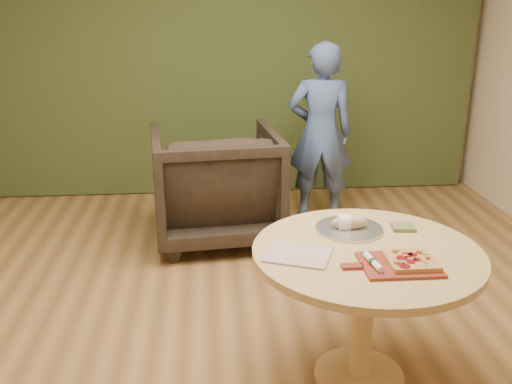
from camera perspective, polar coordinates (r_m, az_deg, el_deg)
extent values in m
cube|color=#9B6E3E|center=(3.41, 0.36, -15.68)|extent=(5.00, 6.00, 0.02)
cube|color=beige|center=(5.83, -2.35, 13.77)|extent=(5.00, 0.02, 2.80)
cube|color=#313E1C|center=(5.72, -2.30, 13.67)|extent=(4.80, 0.14, 2.78)
cylinder|color=#DAB170|center=(3.24, 10.22, -17.56)|extent=(0.47, 0.47, 0.03)
cylinder|color=#DAB170|center=(3.05, 10.60, -12.41)|extent=(0.11, 0.11, 0.68)
cylinder|color=#DAB170|center=(2.88, 11.05, -6.01)|extent=(1.14, 1.14, 0.04)
cube|color=maroon|center=(2.72, 14.11, -7.07)|extent=(0.35, 0.28, 0.01)
cube|color=maroon|center=(2.67, 9.58, -7.35)|extent=(0.10, 0.05, 0.01)
cube|color=tan|center=(2.74, 15.22, -6.61)|extent=(0.22, 0.22, 0.02)
cylinder|color=maroon|center=(2.76, 14.87, -6.09)|extent=(0.05, 0.05, 0.00)
cylinder|color=maroon|center=(2.72, 15.80, -6.50)|extent=(0.04, 0.04, 0.00)
cylinder|color=maroon|center=(2.72, 14.38, -6.40)|extent=(0.05, 0.05, 0.00)
cylinder|color=maroon|center=(2.77, 15.40, -6.03)|extent=(0.04, 0.04, 0.00)
cylinder|color=maroon|center=(2.65, 14.63, -7.17)|extent=(0.05, 0.05, 0.00)
cylinder|color=maroon|center=(2.70, 15.23, -6.72)|extent=(0.04, 0.04, 0.00)
cube|color=#D48C4F|center=(2.74, 16.77, -6.28)|extent=(0.02, 0.02, 0.01)
cube|color=#D48C4F|center=(2.77, 13.70, -5.73)|extent=(0.03, 0.03, 0.01)
cube|color=#D48C4F|center=(2.66, 14.49, -6.86)|extent=(0.02, 0.02, 0.01)
cube|color=#D48C4F|center=(2.73, 14.67, -6.25)|extent=(0.02, 0.02, 0.01)
cube|color=#D48C4F|center=(2.66, 13.89, -6.81)|extent=(0.03, 0.03, 0.01)
cube|color=#D48C4F|center=(2.79, 15.99, -5.74)|extent=(0.03, 0.03, 0.01)
cube|color=#206F1A|center=(2.74, 14.53, -6.28)|extent=(0.01, 0.01, 0.00)
cube|color=#206F1A|center=(2.79, 14.09, -5.68)|extent=(0.01, 0.01, 0.00)
cube|color=#206F1A|center=(2.70, 15.45, -6.76)|extent=(0.01, 0.01, 0.00)
cube|color=#206F1A|center=(2.81, 16.10, -5.77)|extent=(0.01, 0.01, 0.00)
cube|color=#206F1A|center=(2.72, 14.47, -6.40)|extent=(0.01, 0.01, 0.00)
cube|color=#206F1A|center=(2.78, 16.42, -5.99)|extent=(0.01, 0.01, 0.00)
cube|color=#206F1A|center=(2.76, 15.21, -6.11)|extent=(0.01, 0.01, 0.00)
cube|color=#206F1A|center=(2.79, 16.68, -5.98)|extent=(0.01, 0.01, 0.00)
cube|color=#206F1A|center=(2.70, 14.78, -6.64)|extent=(0.01, 0.01, 0.00)
cube|color=#9B5670|center=(2.72, 15.63, -6.52)|extent=(0.01, 0.03, 0.00)
cube|color=#9B5670|center=(2.68, 16.65, -6.98)|extent=(0.02, 0.03, 0.00)
cube|color=#9B5670|center=(2.70, 14.24, -6.61)|extent=(0.02, 0.03, 0.00)
cube|color=#9B5670|center=(2.71, 16.37, -6.68)|extent=(0.03, 0.02, 0.00)
cylinder|color=white|center=(2.67, 11.64, -6.86)|extent=(0.05, 0.17, 0.03)
cylinder|color=#194C26|center=(2.67, 11.64, -6.86)|extent=(0.04, 0.03, 0.03)
cube|color=silver|center=(2.75, 10.83, -6.04)|extent=(0.02, 0.04, 0.00)
cube|color=white|center=(2.76, 4.25, -6.26)|extent=(0.37, 0.34, 0.01)
cylinder|color=silver|center=(3.08, 9.28, -3.71)|extent=(0.35, 0.35, 0.01)
cylinder|color=silver|center=(3.07, 9.28, -3.63)|extent=(0.36, 0.36, 0.02)
ellipsoid|color=tan|center=(3.06, 9.32, -3.03)|extent=(0.19, 0.08, 0.07)
cylinder|color=white|center=(3.05, 8.77, -3.05)|extent=(0.06, 0.09, 0.09)
cube|color=#4D5C29|center=(3.15, 14.50, -3.44)|extent=(0.13, 0.11, 0.02)
imported|color=black|center=(4.66, -4.05, 1.28)|extent=(1.09, 1.03, 1.03)
imported|color=#465F98|center=(5.06, 6.45, 5.87)|extent=(0.61, 0.42, 1.58)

